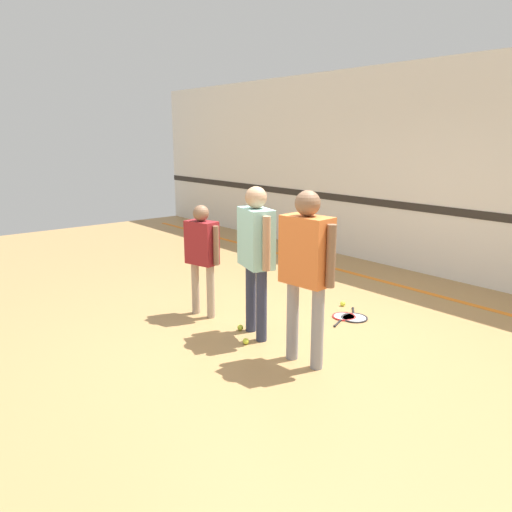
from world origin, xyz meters
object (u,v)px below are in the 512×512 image
object	(u,v)px
tennis_ball_near_instructor	(246,341)
tennis_ball_by_spare_racket	(343,304)
person_instructor	(256,246)
person_student_left	(202,248)
racket_spare_on_floor	(344,317)
racket_second_spare	(354,317)
tennis_ball_stray_left	(240,327)
person_student_right	(306,260)

from	to	relation	value
tennis_ball_near_instructor	tennis_ball_by_spare_racket	bearing A→B (deg)	94.94
person_instructor	person_student_left	size ratio (longest dim) A/B	1.21
racket_spare_on_floor	racket_second_spare	xyz separation A→B (m)	(0.09, 0.09, 0.00)
person_instructor	racket_spare_on_floor	xyz separation A→B (m)	(0.26, 1.14, -0.99)
person_instructor	tennis_ball_near_instructor	xyz separation A→B (m)	(0.11, -0.23, -0.96)
racket_second_spare	tennis_ball_by_spare_racket	size ratio (longest dim) A/B	7.36
racket_spare_on_floor	tennis_ball_near_instructor	size ratio (longest dim) A/B	7.93
tennis_ball_stray_left	tennis_ball_by_spare_racket	bearing A→B (deg)	82.82
tennis_ball_by_spare_racket	tennis_ball_stray_left	world-z (taller)	same
tennis_ball_stray_left	tennis_ball_near_instructor	bearing A→B (deg)	-29.41
tennis_ball_near_instructor	racket_second_spare	bearing A→B (deg)	81.18
person_student_left	person_instructor	bearing A→B (deg)	-8.15
person_student_left	tennis_ball_near_instructor	bearing A→B (deg)	-22.03
tennis_ball_stray_left	racket_spare_on_floor	bearing A→B (deg)	68.11
racket_second_spare	tennis_ball_stray_left	xyz separation A→B (m)	(-0.56, -1.27, 0.02)
racket_spare_on_floor	tennis_ball_by_spare_racket	world-z (taller)	tennis_ball_by_spare_racket
person_student_left	tennis_ball_stray_left	size ratio (longest dim) A/B	20.21
person_student_right	racket_second_spare	distance (m)	1.71
racket_spare_on_floor	tennis_ball_stray_left	xyz separation A→B (m)	(-0.48, -1.19, 0.02)
racket_second_spare	tennis_ball_stray_left	bearing A→B (deg)	113.69
person_student_right	tennis_ball_near_instructor	distance (m)	1.21
racket_second_spare	person_instructor	bearing A→B (deg)	122.00
tennis_ball_by_spare_racket	person_instructor	bearing A→B (deg)	-88.75
person_student_right	racket_spare_on_floor	bearing A→B (deg)	-71.35
person_student_left	racket_second_spare	xyz separation A→B (m)	(1.23, 1.32, -0.81)
person_instructor	tennis_ball_by_spare_racket	size ratio (longest dim) A/B	24.39
person_student_left	person_student_right	xyz separation A→B (m)	(1.69, 0.01, 0.19)
person_student_left	racket_second_spare	distance (m)	1.98
tennis_ball_near_instructor	tennis_ball_by_spare_racket	xyz separation A→B (m)	(-0.15, 1.69, 0.00)
person_instructor	racket_spare_on_floor	world-z (taller)	person_instructor
racket_spare_on_floor	person_student_right	bearing A→B (deg)	1.56
person_student_right	tennis_ball_stray_left	bearing A→B (deg)	-7.63
tennis_ball_stray_left	racket_second_spare	bearing A→B (deg)	66.18
tennis_ball_by_spare_racket	tennis_ball_stray_left	size ratio (longest dim) A/B	1.00
person_student_left	tennis_ball_stray_left	bearing A→B (deg)	-10.01
person_instructor	tennis_ball_stray_left	distance (m)	0.99
tennis_ball_near_instructor	tennis_ball_stray_left	distance (m)	0.38
racket_second_spare	tennis_ball_by_spare_racket	distance (m)	0.44
person_instructor	tennis_ball_by_spare_racket	xyz separation A→B (m)	(-0.03, 1.46, -0.96)
person_instructor	racket_spare_on_floor	distance (m)	1.53
person_student_right	racket_spare_on_floor	xyz separation A→B (m)	(-0.55, 1.22, -1.01)
racket_second_spare	person_student_left	bearing A→B (deg)	94.54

